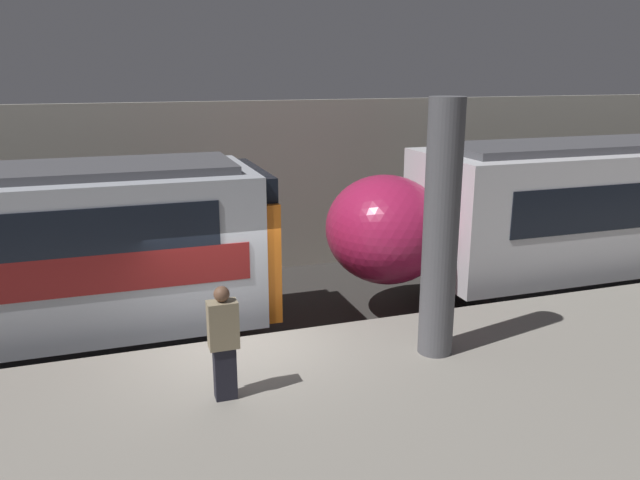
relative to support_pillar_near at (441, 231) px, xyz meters
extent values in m
plane|color=#33302D|center=(-2.81, 1.47, -2.84)|extent=(120.00, 120.00, 0.00)
cube|color=gray|center=(-2.81, -1.21, -2.36)|extent=(40.00, 5.36, 0.94)
cube|color=#B2AD9E|center=(-2.81, 7.63, -0.66)|extent=(50.00, 0.15, 4.34)
cylinder|color=#56565B|center=(0.00, 0.00, 0.00)|extent=(0.52, 0.52, 3.79)
ellipsoid|color=#B21E4C|center=(0.79, 3.60, -0.91)|extent=(2.42, 2.69, 2.22)
sphere|color=#F2EFCC|center=(-0.16, 3.60, -1.31)|extent=(0.20, 0.20, 0.20)
cube|color=orange|center=(-1.92, 3.60, -0.99)|extent=(0.25, 2.86, 2.11)
cube|color=black|center=(-1.92, 3.60, 0.06)|extent=(0.25, 2.57, 0.84)
sphere|color=#EA4C42|center=(-1.77, 2.94, -1.36)|extent=(0.18, 0.18, 0.18)
sphere|color=#EA4C42|center=(-1.77, 4.26, -1.36)|extent=(0.18, 0.18, 0.18)
cube|color=black|center=(-3.26, -0.36, -1.54)|extent=(0.28, 0.20, 0.71)
cube|color=gray|center=(-3.26, -0.36, -0.87)|extent=(0.38, 0.24, 0.62)
sphere|color=brown|center=(-3.26, -0.36, -0.46)|extent=(0.20, 0.20, 0.20)
camera|label=1|loc=(-4.43, -7.68, 2.25)|focal=35.00mm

